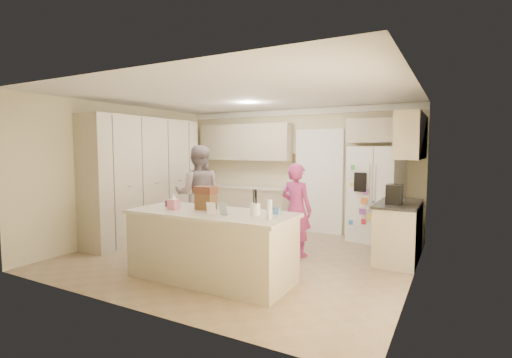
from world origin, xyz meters
The scene contains 41 objects.
floor centered at (0.00, 0.00, -0.01)m, with size 5.20×4.60×0.02m, color #907A5C.
ceiling centered at (0.00, 0.00, 2.61)m, with size 5.20×4.60×0.02m, color white.
wall_back centered at (0.00, 2.31, 1.30)m, with size 5.20×0.02×2.60m, color beige.
wall_front centered at (0.00, -2.31, 1.30)m, with size 5.20×0.02×2.60m, color beige.
wall_left centered at (-2.61, 0.00, 1.30)m, with size 0.02×4.60×2.60m, color beige.
wall_right centered at (2.61, 0.00, 1.30)m, with size 0.02×4.60×2.60m, color beige.
crown_back centered at (0.00, 2.26, 2.53)m, with size 5.20×0.08×0.12m, color white.
pantry_bank centered at (-2.30, 0.20, 1.18)m, with size 0.60×2.60×2.35m, color beige.
back_base_cab centered at (-1.15, 2.00, 0.44)m, with size 2.20×0.60×0.88m, color beige.
back_countertop centered at (-1.15, 1.99, 0.90)m, with size 2.24×0.63×0.04m, color beige.
back_upper_cab centered at (-1.15, 2.12, 1.90)m, with size 2.20×0.35×0.80m, color beige.
doorway_opening centered at (0.55, 2.28, 1.05)m, with size 0.90×0.06×2.10m, color black.
doorway_casing centered at (0.55, 2.24, 1.05)m, with size 1.02×0.03×2.22m, color white.
wall_frame_upper centered at (0.02, 2.27, 1.55)m, with size 0.15×0.02×0.20m, color brown.
wall_frame_lower centered at (0.02, 2.27, 1.28)m, with size 0.15×0.02×0.20m, color brown.
refrigerator centered at (1.75, 2.07, 0.90)m, with size 0.90×0.70×1.80m, color white.
fridge_seam centered at (1.75, 1.72, 0.90)m, with size 0.01×0.02×1.78m, color gray.
fridge_dispenser centered at (1.53, 1.71, 1.15)m, with size 0.22×0.03×0.35m, color black.
fridge_handle_l centered at (1.70, 1.70, 1.05)m, with size 0.02×0.02×0.85m, color silver.
fridge_handle_r centered at (1.80, 1.70, 1.05)m, with size 0.02×0.02×0.85m, color silver.
over_fridge_cab centered at (1.65, 2.12, 2.10)m, with size 0.95×0.35×0.45m, color beige.
right_base_cab centered at (2.30, 1.00, 0.44)m, with size 0.60×1.20×0.88m, color beige.
right_countertop centered at (2.29, 1.00, 0.90)m, with size 0.63×1.24×0.04m, color #2D2B28.
right_upper_cab centered at (2.43, 1.20, 1.95)m, with size 0.35×1.50×0.70m, color beige.
coffee_maker centered at (2.25, 0.80, 1.07)m, with size 0.22×0.28×0.30m, color black.
island_base centered at (0.20, -1.10, 0.44)m, with size 2.20×0.90×0.88m, color beige.
island_top centered at (0.20, -1.10, 0.90)m, with size 2.28×0.96×0.05m, color beige.
utensil_crock centered at (0.85, -1.05, 1.00)m, with size 0.13×0.13×0.15m, color white.
tissue_box centered at (-0.35, -1.20, 1.00)m, with size 0.13×0.13×0.14m, color pink.
tissue_plume centered at (-0.35, -1.20, 1.10)m, with size 0.08×0.08×0.08m, color white.
dollhouse_body centered at (0.05, -1.00, 1.04)m, with size 0.26×0.18×0.22m, color brown.
dollhouse_roof centered at (0.05, -1.00, 1.20)m, with size 0.28×0.20×0.10m, color #592D1E.
jam_jar centered at (-0.60, -1.05, 0.97)m, with size 0.07×0.07×0.09m, color #59263F.
greeting_card_a centered at (0.35, -1.30, 1.01)m, with size 0.12×0.01×0.16m, color white.
greeting_card_b centered at (0.50, -1.25, 1.01)m, with size 0.12×0.01×0.16m, color silver.
water_bottle centered at (1.15, -1.25, 1.04)m, with size 0.07×0.07×0.24m, color silver.
shaker_salt centered at (1.02, -0.88, 0.97)m, with size 0.05×0.05×0.09m, color #3B71B3.
shaker_pepper centered at (1.09, -0.88, 0.97)m, with size 0.05×0.05×0.09m, color #3B71B3.
teen_boy centered at (-1.19, 0.45, 0.91)m, with size 0.88×0.69×1.82m, color gray.
teen_girl centered at (0.77, 0.49, 0.76)m, with size 0.56×0.36×1.52m, color #BE387D.
fridge_magnets centered at (1.75, 1.71, 0.90)m, with size 0.76×0.02×1.44m, color tan, non-canonical shape.
Camera 1 is at (3.07, -5.11, 1.77)m, focal length 26.00 mm.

